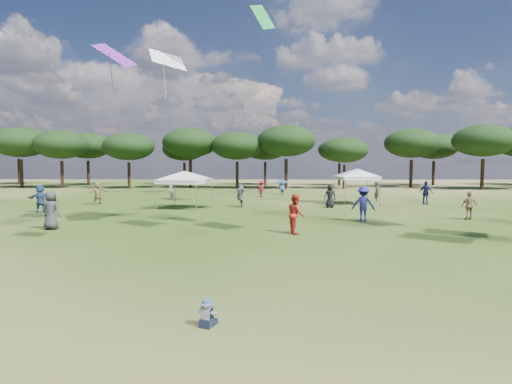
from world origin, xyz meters
TOP-DOWN VIEW (x-y plane):
  - ground at (0.00, 0.00)m, footprint 140.00×140.00m
  - tree_line at (2.39, 47.41)m, footprint 108.78×17.63m
  - tent_left at (-4.91, 22.90)m, footprint 6.02×6.02m
  - tent_right at (7.65, 26.12)m, footprint 5.74×5.74m
  - toddler at (-0.58, 1.75)m, footprint 0.41×0.45m
  - festival_crowd at (-1.26, 23.38)m, footprint 27.88×23.45m

SIDE VIEW (x-z plane):
  - ground at x=0.00m, z-range 0.00..0.00m
  - toddler at x=-0.58m, z-range -0.03..0.52m
  - festival_crowd at x=-1.26m, z-range -0.09..1.83m
  - tent_left at x=-4.91m, z-range 1.03..3.95m
  - tent_right at x=7.65m, z-range 1.09..4.13m
  - tree_line at x=2.39m, z-range 1.54..9.31m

